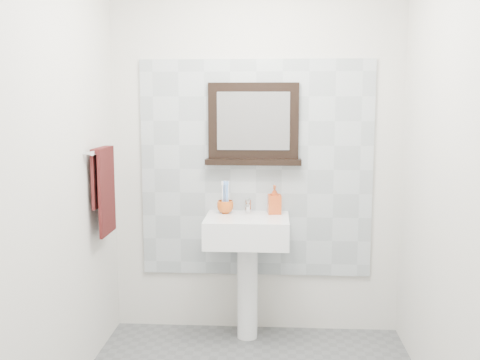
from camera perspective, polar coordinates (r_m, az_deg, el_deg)
name	(u,v)px	position (r m, az deg, el deg)	size (l,w,h in m)	color
back_wall	(256,155)	(3.89, 1.66, 2.58)	(2.00, 0.01, 2.50)	silver
front_wall	(232,223)	(1.71, -0.81, -4.43)	(2.00, 0.01, 2.50)	silver
left_wall	(53,174)	(3.01, -18.47, 0.57)	(0.01, 2.20, 2.50)	silver
right_wall	(453,177)	(2.93, 20.87, 0.25)	(0.01, 2.20, 2.50)	silver
splashback	(256,169)	(3.89, 1.64, 1.10)	(1.60, 0.02, 1.50)	#A6AFB3
pedestal_sink	(247,243)	(3.77, 0.73, -6.47)	(0.55, 0.44, 0.96)	white
toothbrush_cup	(225,207)	(3.82, -1.51, -2.75)	(0.11, 0.11, 0.09)	#C35217
toothbrushes	(226,195)	(3.81, -1.47, -1.58)	(0.05, 0.04, 0.21)	white
soap_dispenser	(274,200)	(3.80, 3.52, -2.00)	(0.09, 0.09, 0.19)	red
framed_mirror	(253,126)	(3.83, 1.37, 5.51)	(0.65, 0.11, 0.56)	black
towel_bar	(102,151)	(3.60, -13.88, 2.92)	(0.07, 0.40, 0.03)	silver
hand_towel	(104,184)	(3.62, -13.66, -0.40)	(0.06, 0.30, 0.55)	#360F0F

